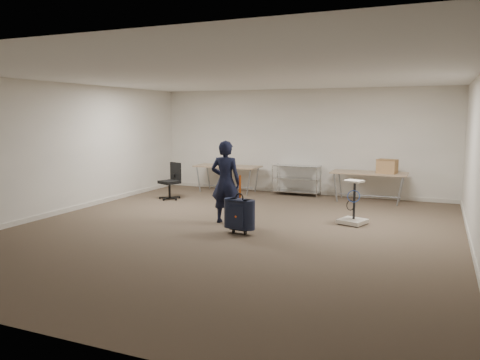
% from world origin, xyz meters
% --- Properties ---
extents(ground, '(9.00, 9.00, 0.00)m').
position_xyz_m(ground, '(0.00, 0.00, 0.00)').
color(ground, '#443829').
rests_on(ground, ground).
extents(room_shell, '(8.00, 9.00, 9.00)m').
position_xyz_m(room_shell, '(0.00, 1.38, 0.05)').
color(room_shell, white).
rests_on(room_shell, ground).
extents(folding_table_left, '(1.80, 0.75, 0.73)m').
position_xyz_m(folding_table_left, '(-1.90, 3.95, 0.68)').
color(folding_table_left, '#A08262').
rests_on(folding_table_left, ground).
extents(folding_table_right, '(1.80, 0.75, 0.73)m').
position_xyz_m(folding_table_right, '(1.90, 3.95, 0.68)').
color(folding_table_right, '#A08262').
rests_on(folding_table_right, ground).
extents(wire_shelf, '(1.22, 0.47, 0.80)m').
position_xyz_m(wire_shelf, '(0.00, 4.20, 0.44)').
color(wire_shelf, silver).
rests_on(wire_shelf, ground).
extents(person, '(0.63, 0.45, 1.63)m').
position_xyz_m(person, '(-0.38, 0.52, 0.81)').
color(person, black).
rests_on(person, ground).
extents(suitcase, '(0.41, 0.27, 1.06)m').
position_xyz_m(suitcase, '(0.22, -0.18, 0.36)').
color(suitcase, black).
rests_on(suitcase, ground).
extents(office_chair, '(0.56, 0.57, 0.92)m').
position_xyz_m(office_chair, '(-2.76, 2.37, 0.28)').
color(office_chair, black).
rests_on(office_chair, ground).
extents(equipment_cart, '(0.60, 0.60, 0.87)m').
position_xyz_m(equipment_cart, '(1.96, 1.38, 0.23)').
color(equipment_cart, '#F0E6CE').
rests_on(equipment_cart, ground).
extents(cardboard_box, '(0.50, 0.41, 0.33)m').
position_xyz_m(cardboard_box, '(2.32, 3.93, 0.90)').
color(cardboard_box, olive).
rests_on(cardboard_box, folding_table_right).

